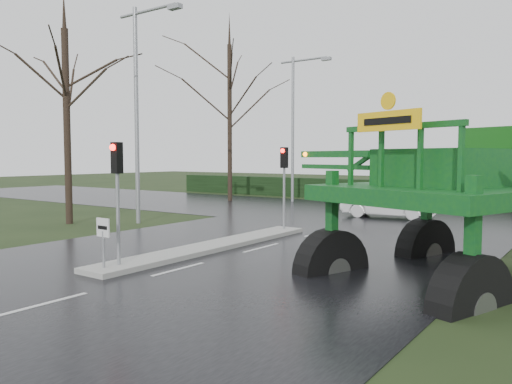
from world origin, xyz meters
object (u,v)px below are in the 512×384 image
Objects in this scene: traffic_signal_mid at (284,170)px; street_light_left_near at (141,95)px; white_sedan at (388,218)px; street_light_left_far at (297,115)px; keep_left_sign at (103,235)px; crop_sprayer at (340,171)px; traffic_signal_near at (117,177)px.

street_light_left_near is (-6.89, -1.49, 3.40)m from traffic_signal_mid.
street_light_left_near is at bearing 126.87° from white_sedan.
street_light_left_far is 2.15× the size of white_sedan.
keep_left_sign is 11.32m from street_light_left_near.
traffic_signal_mid is 14.68m from street_light_left_far.
street_light_left_near is 12.69m from crop_sprayer.
street_light_left_near is at bearing -167.79° from traffic_signal_mid.
traffic_signal_near is (0.00, 0.49, 1.53)m from keep_left_sign.
traffic_signal_near and traffic_signal_mid have the same top height.
white_sedan is (8.58, 8.85, -5.99)m from street_light_left_near.
crop_sprayer is 12.96m from white_sedan.
street_light_left_near is 13.70m from white_sedan.
traffic_signal_near is 0.35× the size of street_light_left_far.
traffic_signal_near reaches higher than keep_left_sign.
street_light_left_far reaches higher than traffic_signal_mid.
keep_left_sign is at bearing -90.00° from traffic_signal_near.
traffic_signal_near is 10.40m from street_light_left_near.
traffic_signal_mid is 0.35× the size of street_light_left_near.
street_light_left_near reaches higher than traffic_signal_near.
traffic_signal_near is 16.16m from white_sedan.
traffic_signal_mid is 6.92m from crop_sprayer.
street_light_left_far is 11.66m from white_sedan.
traffic_signal_near is at bearing -45.47° from street_light_left_near.
traffic_signal_near is at bearing -90.00° from traffic_signal_mid.
street_light_left_far is at bearing 108.17° from traffic_signal_near.
keep_left_sign is 0.29× the size of white_sedan.
street_light_left_far is at bearing 107.78° from keep_left_sign.
traffic_signal_near is 6.07m from crop_sprayer.
street_light_left_near reaches higher than white_sedan.
crop_sprayer is at bearing -174.36° from white_sedan.
traffic_signal_near is at bearing -124.09° from crop_sprayer.
white_sedan is (1.69, 7.36, -2.59)m from traffic_signal_mid.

